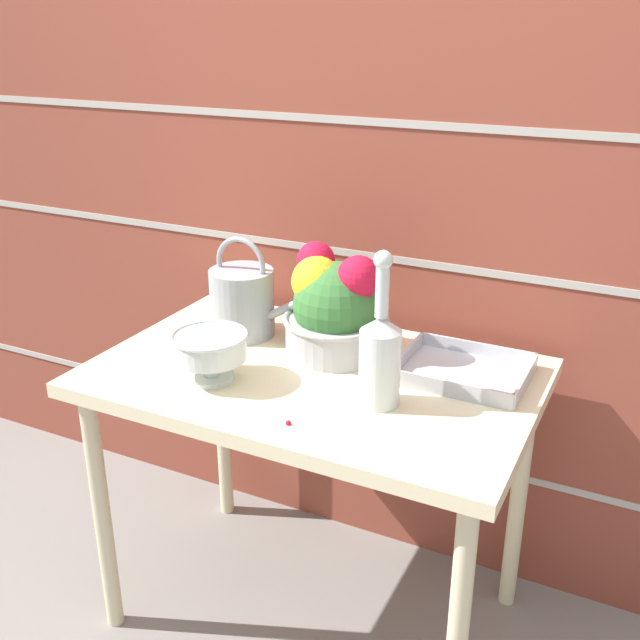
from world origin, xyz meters
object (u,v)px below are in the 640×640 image
at_px(watering_can, 244,301).
at_px(crystal_pedestal_bowl, 210,348).
at_px(flower_planter, 334,308).
at_px(wire_tray, 463,372).
at_px(glass_decanter, 380,354).

height_order(watering_can, crystal_pedestal_bowl, watering_can).
distance_m(watering_can, crystal_pedestal_bowl, 0.28).
bearing_deg(watering_can, crystal_pedestal_bowl, -74.55).
distance_m(flower_planter, wire_tray, 0.35).
bearing_deg(watering_can, flower_planter, 1.15).
relative_size(flower_planter, glass_decanter, 0.78).
bearing_deg(wire_tray, watering_can, -178.51).
relative_size(watering_can, wire_tray, 1.06).
xyz_separation_m(crystal_pedestal_bowl, glass_decanter, (0.40, 0.07, 0.04)).
xyz_separation_m(flower_planter, wire_tray, (0.34, 0.01, -0.11)).
bearing_deg(flower_planter, crystal_pedestal_bowl, -124.72).
height_order(flower_planter, wire_tray, flower_planter).
relative_size(flower_planter, wire_tray, 0.91).
relative_size(watering_can, crystal_pedestal_bowl, 1.73).
relative_size(watering_can, glass_decanter, 0.90).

